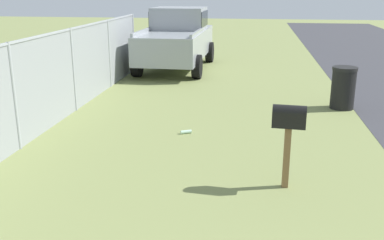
% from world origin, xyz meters
% --- Properties ---
extents(mailbox, '(0.24, 0.48, 1.24)m').
position_xyz_m(mailbox, '(5.59, -0.43, 0.98)').
color(mailbox, brown).
rests_on(mailbox, ground).
extents(pickup_truck, '(4.95, 2.30, 2.09)m').
position_xyz_m(pickup_truck, '(15.07, 2.83, 1.10)').
color(pickup_truck, '#93999E').
rests_on(pickup_truck, ground).
extents(trash_bin, '(0.58, 0.58, 1.00)m').
position_xyz_m(trash_bin, '(10.21, -2.03, 0.51)').
color(trash_bin, black).
rests_on(trash_bin, ground).
extents(fence_section, '(13.14, 0.07, 1.92)m').
position_xyz_m(fence_section, '(7.84, 4.23, 1.03)').
color(fence_section, '#9EA3A8').
rests_on(fence_section, ground).
extents(litter_bottle_midfield_a, '(0.16, 0.23, 0.07)m').
position_xyz_m(litter_bottle_midfield_a, '(7.80, 1.38, 0.04)').
color(litter_bottle_midfield_a, '#B2D8BF').
rests_on(litter_bottle_midfield_a, ground).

